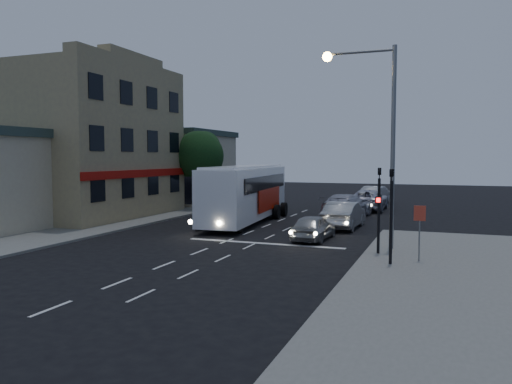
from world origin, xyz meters
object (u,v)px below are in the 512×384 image
at_px(car_suv, 313,227).
at_px(traffic_signal_side, 391,204).
at_px(street_tree, 199,154).
at_px(car_sedan_c, 368,200).
at_px(traffic_signal_main, 379,200).
at_px(car_sedan_b, 346,206).
at_px(streetlight, 378,123).
at_px(car_extra, 376,195).
at_px(tour_bus, 246,192).
at_px(regulatory_sign, 420,224).
at_px(car_sedan_a, 344,215).

xyz_separation_m(car_suv, traffic_signal_side, (4.29, -5.00, 1.76)).
xyz_separation_m(traffic_signal_side, street_tree, (-16.51, 16.22, 2.08)).
height_order(car_sedan_c, traffic_signal_main, traffic_signal_main).
bearing_deg(car_sedan_b, car_suv, 98.52).
height_order(traffic_signal_main, street_tree, street_tree).
xyz_separation_m(car_sedan_b, streetlight, (3.49, -11.69, 4.90)).
bearing_deg(traffic_signal_main, traffic_signal_side, -70.51).
distance_m(traffic_signal_main, traffic_signal_side, 2.10).
height_order(car_extra, traffic_signal_main, traffic_signal_main).
bearing_deg(streetlight, car_suv, 154.37).
bearing_deg(car_sedan_b, streetlight, 114.27).
bearing_deg(traffic_signal_main, tour_bus, 138.86).
xyz_separation_m(streetlight, street_tree, (-15.55, 12.82, -1.23)).
xyz_separation_m(tour_bus, car_sedan_b, (5.55, 4.98, -1.15)).
xyz_separation_m(regulatory_sign, street_tree, (-17.51, 15.26, 2.90)).
relative_size(streetlight, street_tree, 1.45).
distance_m(tour_bus, street_tree, 9.28).
height_order(car_suv, car_sedan_c, car_sedan_c).
bearing_deg(street_tree, streetlight, -39.51).
height_order(car_sedan_a, traffic_signal_main, traffic_signal_main).
relative_size(car_sedan_c, traffic_signal_side, 1.43).
distance_m(car_extra, street_tree, 16.62).
distance_m(car_sedan_b, street_tree, 12.65).
relative_size(car_extra, street_tree, 0.79).
bearing_deg(car_sedan_a, car_suv, 83.66).
bearing_deg(car_sedan_c, car_sedan_b, 82.27).
bearing_deg(car_extra, car_suv, 100.04).
xyz_separation_m(car_extra, regulatory_sign, (4.87, -25.41, 0.79)).
distance_m(car_sedan_b, traffic_signal_side, 15.81).
relative_size(tour_bus, car_sedan_b, 2.11).
height_order(tour_bus, traffic_signal_main, traffic_signal_main).
bearing_deg(streetlight, car_sedan_c, 99.19).
relative_size(car_sedan_a, car_extra, 0.99).
relative_size(car_sedan_a, street_tree, 0.78).
bearing_deg(car_sedan_c, street_tree, 18.60).
relative_size(car_sedan_b, regulatory_sign, 2.62).
height_order(car_extra, traffic_signal_side, traffic_signal_side).
relative_size(car_sedan_c, streetlight, 0.65).
bearing_deg(regulatory_sign, car_sedan_c, 103.55).
xyz_separation_m(car_extra, traffic_signal_main, (3.17, -24.39, 1.62)).
bearing_deg(car_sedan_a, street_tree, -24.90).
relative_size(traffic_signal_side, street_tree, 0.66).
height_order(car_suv, street_tree, street_tree).
xyz_separation_m(car_sedan_a, car_sedan_c, (-0.13, 10.87, 0.02)).
height_order(car_sedan_b, car_sedan_c, car_sedan_b).
bearing_deg(regulatory_sign, tour_bus, 140.28).
distance_m(regulatory_sign, streetlight, 5.18).
xyz_separation_m(car_sedan_c, regulatory_sign, (4.75, -19.71, 0.78)).
bearing_deg(tour_bus, traffic_signal_side, -50.57).
distance_m(car_sedan_b, traffic_signal_main, 13.73).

